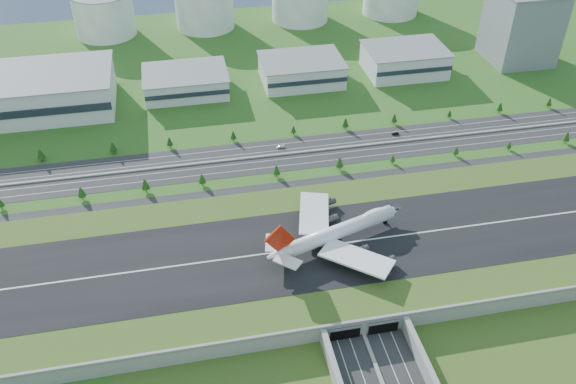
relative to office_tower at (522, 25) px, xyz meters
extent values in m
plane|color=#345D1D|center=(-200.00, -195.00, -27.50)|extent=(1200.00, 1200.00, 0.00)
cube|color=gray|center=(-200.00, -195.00, -23.50)|extent=(520.00, 100.00, 8.00)
cube|color=#416221|center=(-200.00, -195.00, -19.42)|extent=(520.00, 100.00, 0.16)
cube|color=black|center=(-200.00, -195.00, -19.28)|extent=(520.00, 58.00, 0.12)
cube|color=silver|center=(-200.00, -195.00, -19.20)|extent=(520.00, 0.90, 0.02)
cube|color=gray|center=(-200.00, -244.40, -18.90)|extent=(520.00, 1.20, 1.20)
cube|color=black|center=(-208.50, -245.20, -24.30)|extent=(13.00, 1.20, 6.00)
cube|color=black|center=(-191.50, -245.20, -24.30)|extent=(13.00, 1.20, 6.00)
cube|color=#28282B|center=(-200.00, -100.00, -27.44)|extent=(560.00, 36.00, 0.12)
cylinder|color=#3D2819|center=(-368.05, -122.00, -26.29)|extent=(0.50, 0.50, 2.42)
cone|color=#143A0F|center=(-368.05, -122.00, -23.20)|extent=(3.77, 3.77, 4.84)
cylinder|color=#3D2819|center=(-325.25, -122.00, -26.05)|extent=(0.50, 0.50, 2.90)
cone|color=#143A0F|center=(-325.25, -122.00, -22.34)|extent=(4.51, 4.51, 5.80)
cylinder|color=#3D2819|center=(-290.44, -122.00, -25.98)|extent=(0.50, 0.50, 3.04)
cone|color=#143A0F|center=(-290.44, -122.00, -22.09)|extent=(4.73, 4.73, 6.08)
cylinder|color=#3D2819|center=(-258.63, -122.00, -26.15)|extent=(0.50, 0.50, 2.71)
cone|color=#143A0F|center=(-258.63, -122.00, -22.68)|extent=(4.22, 4.22, 5.42)
cylinder|color=#3D2819|center=(-215.42, -122.00, -26.12)|extent=(0.50, 0.50, 2.77)
cone|color=#143A0F|center=(-215.42, -122.00, -22.58)|extent=(4.30, 4.30, 5.53)
cylinder|color=#3D2819|center=(-177.51, -122.00, -26.02)|extent=(0.50, 0.50, 2.96)
cone|color=#143A0F|center=(-177.51, -122.00, -22.25)|extent=(4.60, 4.60, 5.91)
cylinder|color=#3D2819|center=(-144.32, -122.00, -26.50)|extent=(0.50, 0.50, 2.00)
cone|color=#143A0F|center=(-144.32, -122.00, -23.95)|extent=(3.11, 3.11, 4.00)
cylinder|color=#3D2819|center=(-103.77, -122.00, -26.35)|extent=(0.50, 0.50, 2.30)
cone|color=#143A0F|center=(-103.77, -122.00, -23.40)|extent=(3.58, 3.58, 4.61)
cylinder|color=#3D2819|center=(-68.51, -122.00, -26.45)|extent=(0.50, 0.50, 2.10)
cone|color=#143A0F|center=(-68.51, -122.00, -23.76)|extent=(3.27, 3.27, 4.21)
cylinder|color=#3D2819|center=(-29.61, -122.00, -26.06)|extent=(0.50, 0.50, 2.88)
cone|color=#143A0F|center=(-29.61, -122.00, -22.38)|extent=(4.48, 4.48, 5.76)
cylinder|color=#3D2819|center=(-351.99, -78.00, -25.98)|extent=(0.50, 0.50, 3.04)
cone|color=#143A0F|center=(-351.99, -78.00, -22.10)|extent=(4.72, 4.72, 6.07)
cylinder|color=#3D2819|center=(-309.49, -78.00, -26.06)|extent=(0.50, 0.50, 2.87)
cone|color=#143A0F|center=(-309.49, -78.00, -22.39)|extent=(4.47, 4.47, 5.75)
cylinder|color=#3D2819|center=(-275.14, -78.00, -26.22)|extent=(0.50, 0.50, 2.57)
cone|color=#143A0F|center=(-275.14, -78.00, -22.93)|extent=(4.00, 4.00, 5.14)
cylinder|color=#3D2819|center=(-235.18, -78.00, -26.28)|extent=(0.50, 0.50, 2.45)
cone|color=#143A0F|center=(-235.18, -78.00, -23.15)|extent=(3.81, 3.81, 4.90)
cylinder|color=#3D2819|center=(-196.19, -78.00, -26.41)|extent=(0.50, 0.50, 2.18)
cone|color=#143A0F|center=(-196.19, -78.00, -23.62)|extent=(3.39, 3.39, 4.36)
cylinder|color=#3D2819|center=(-161.54, -78.00, -26.10)|extent=(0.50, 0.50, 2.79)
cone|color=#143A0F|center=(-161.54, -78.00, -22.53)|extent=(4.34, 4.34, 5.59)
cylinder|color=#3D2819|center=(-128.08, -78.00, -26.22)|extent=(0.50, 0.50, 2.56)
cone|color=#143A0F|center=(-128.08, -78.00, -22.95)|extent=(3.98, 3.98, 5.12)
cylinder|color=#3D2819|center=(-89.01, -78.00, -26.45)|extent=(0.50, 0.50, 2.10)
cone|color=#143A0F|center=(-89.01, -78.00, -23.76)|extent=(3.27, 3.27, 4.20)
cylinder|color=#3D2819|center=(-52.60, -78.00, -26.13)|extent=(0.50, 0.50, 2.73)
cone|color=#143A0F|center=(-52.60, -78.00, -22.64)|extent=(4.25, 4.25, 5.46)
cylinder|color=#3D2819|center=(-15.83, -78.00, -26.21)|extent=(0.50, 0.50, 2.57)
cone|color=#143A0F|center=(-15.83, -78.00, -22.93)|extent=(4.00, 4.00, 5.14)
cube|color=silver|center=(-370.00, -10.00, -15.00)|extent=(120.00, 60.00, 25.00)
cube|color=silver|center=(-260.00, -5.00, -20.00)|extent=(58.00, 42.00, 15.00)
cube|color=silver|center=(-175.00, -5.00, -19.00)|extent=(58.00, 42.00, 17.00)
cube|color=silver|center=(-95.00, -5.00, -18.00)|extent=(58.00, 42.00, 19.00)
cube|color=gray|center=(0.00, 0.00, 0.00)|extent=(46.00, 46.00, 55.00)
cylinder|color=silver|center=(-320.00, 115.00, -10.00)|extent=(50.00, 50.00, 35.00)
cylinder|color=silver|center=(-235.00, 115.00, -10.00)|extent=(50.00, 50.00, 35.00)
cylinder|color=silver|center=(-150.00, 115.00, -10.00)|extent=(50.00, 50.00, 35.00)
cylinder|color=white|center=(-198.04, -193.34, -12.78)|extent=(61.33, 26.06, 7.11)
cone|color=white|center=(-166.37, -182.99, -12.78)|extent=(10.65, 9.51, 7.11)
cone|color=white|center=(-229.71, -203.68, -12.33)|extent=(12.76, 10.20, 7.11)
ellipsoid|color=white|center=(-177.94, -186.77, -10.22)|extent=(16.12, 9.97, 4.37)
cube|color=white|center=(-194.29, -211.97, -13.89)|extent=(34.84, 32.48, 1.75)
cube|color=white|center=(-206.01, -176.08, -13.89)|extent=(22.06, 35.82, 1.75)
cylinder|color=#38383D|center=(-188.87, -204.36, -16.33)|extent=(6.52, 4.96, 3.33)
cylinder|color=#38383D|center=(-178.92, -213.96, -16.33)|extent=(6.52, 4.96, 3.33)
cylinder|color=#38383D|center=(-197.14, -179.02, -16.33)|extent=(6.52, 4.96, 3.33)
cylinder|color=#38383D|center=(-194.78, -165.40, -16.33)|extent=(6.52, 4.96, 3.33)
cube|color=white|center=(-226.41, -210.20, -11.45)|extent=(13.54, 13.12, 0.67)
cube|color=white|center=(-230.89, -196.47, -11.45)|extent=(9.04, 13.33, 0.67)
cube|color=red|center=(-228.65, -203.34, -3.89)|extent=(15.36, 5.87, 16.65)
cylinder|color=black|center=(-170.76, -184.43, -18.61)|extent=(2.11, 0.78, 2.11)
cylinder|color=black|center=(-201.16, -198.09, -18.61)|extent=(2.11, 0.78, 2.11)
cylinder|color=black|center=(-203.36, -191.34, -18.61)|extent=(2.11, 0.78, 2.11)
cylinder|color=black|center=(-207.49, -200.16, -18.61)|extent=(2.11, 0.78, 2.11)
cylinder|color=black|center=(-209.70, -193.41, -18.61)|extent=(2.11, 0.78, 2.11)
imported|color=black|center=(-131.79, -91.35, -26.63)|extent=(4.60, 1.69, 1.50)
imported|color=white|center=(-207.62, -92.02, -26.59)|extent=(5.65, 2.83, 1.57)
camera|label=1|loc=(-265.94, -407.87, 179.61)|focal=38.00mm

